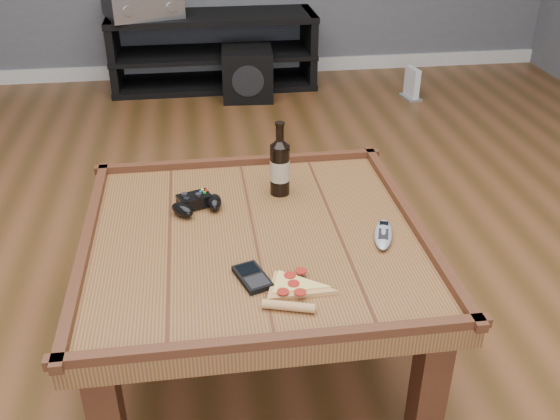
{
  "coord_description": "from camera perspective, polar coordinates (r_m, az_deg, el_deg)",
  "views": [
    {
      "loc": [
        -0.14,
        -1.57,
        1.43
      ],
      "look_at": [
        0.08,
        0.01,
        0.52
      ],
      "focal_mm": 40.0,
      "sensor_mm": 36.0,
      "label": 1
    }
  ],
  "objects": [
    {
      "name": "ground",
      "position": [
        2.12,
        -2.1,
        -12.58
      ],
      "size": [
        6.0,
        6.0,
        0.0
      ],
      "primitive_type": "plane",
      "color": "#4D3216",
      "rests_on": "ground"
    },
    {
      "name": "baseboard",
      "position": [
        4.76,
        -6.12,
        12.72
      ],
      "size": [
        5.0,
        0.02,
        0.1
      ],
      "primitive_type": "cube",
      "color": "silver",
      "rests_on": "ground"
    },
    {
      "name": "coffee_table",
      "position": [
        1.88,
        -2.32,
        -3.75
      ],
      "size": [
        1.03,
        1.03,
        0.48
      ],
      "color": "#523317",
      "rests_on": "ground"
    },
    {
      "name": "media_console",
      "position": [
        4.48,
        -6.11,
        14.23
      ],
      "size": [
        1.4,
        0.45,
        0.5
      ],
      "color": "black",
      "rests_on": "ground"
    },
    {
      "name": "beer_bottle",
      "position": [
        2.03,
        -0.01,
        4.08
      ],
      "size": [
        0.07,
        0.07,
        0.25
      ],
      "color": "black",
      "rests_on": "coffee_table"
    },
    {
      "name": "game_controller",
      "position": [
        1.98,
        -7.62,
        0.61
      ],
      "size": [
        0.17,
        0.15,
        0.05
      ],
      "rotation": [
        0.0,
        0.0,
        0.34
      ],
      "color": "black",
      "rests_on": "coffee_table"
    },
    {
      "name": "pizza_slice",
      "position": [
        1.61,
        1.18,
        -7.26
      ],
      "size": [
        0.21,
        0.27,
        0.02
      ],
      "rotation": [
        0.0,
        0.0,
        -0.3
      ],
      "color": "tan",
      "rests_on": "coffee_table"
    },
    {
      "name": "smartphone",
      "position": [
        1.66,
        -2.54,
        -6.15
      ],
      "size": [
        0.1,
        0.14,
        0.02
      ],
      "rotation": [
        0.0,
        0.0,
        0.32
      ],
      "color": "black",
      "rests_on": "coffee_table"
    },
    {
      "name": "remote_control",
      "position": [
        1.85,
        9.43,
        -2.21
      ],
      "size": [
        0.1,
        0.18,
        0.02
      ],
      "rotation": [
        0.0,
        0.0,
        -0.31
      ],
      "color": "#8E929A",
      "rests_on": "coffee_table"
    },
    {
      "name": "av_receiver",
      "position": [
        4.4,
        -12.48,
        17.96
      ],
      "size": [
        0.56,
        0.5,
        0.16
      ],
      "rotation": [
        0.0,
        0.0,
        0.3
      ],
      "color": "black",
      "rests_on": "media_console"
    },
    {
      "name": "subwoofer",
      "position": [
        4.25,
        -3.01,
        12.36
      ],
      "size": [
        0.35,
        0.35,
        0.33
      ],
      "rotation": [
        0.0,
        0.0,
        -0.07
      ],
      "color": "black",
      "rests_on": "ground"
    },
    {
      "name": "game_console",
      "position": [
        4.33,
        11.96,
        11.15
      ],
      "size": [
        0.12,
        0.18,
        0.21
      ],
      "rotation": [
        0.0,
        0.0,
        0.16
      ],
      "color": "slate",
      "rests_on": "ground"
    }
  ]
}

